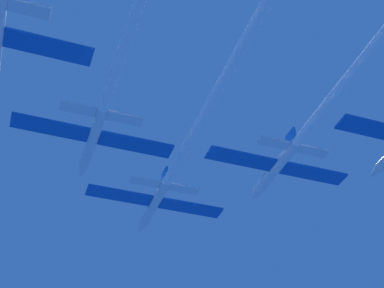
{
  "coord_description": "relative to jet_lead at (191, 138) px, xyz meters",
  "views": [
    {
      "loc": [
        -14.85,
        -55.01,
        -35.09
      ],
      "look_at": [
        0.01,
        -11.89,
        -0.37
      ],
      "focal_mm": 54.4,
      "sensor_mm": 36.0,
      "label": 1
    }
  ],
  "objects": [
    {
      "name": "jet_lead",
      "position": [
        0.0,
        0.0,
        0.0
      ],
      "size": [
        15.6,
        46.73,
        2.58
      ],
      "color": "silver"
    },
    {
      "name": "jet_left_wing",
      "position": [
        -8.92,
        -11.9,
        0.01
      ],
      "size": [
        15.6,
        51.98,
        2.58
      ],
      "color": "silver"
    },
    {
      "name": "jet_right_wing",
      "position": [
        10.4,
        -10.62,
        0.64
      ],
      "size": [
        15.6,
        48.22,
        2.58
      ],
      "color": "silver"
    }
  ]
}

